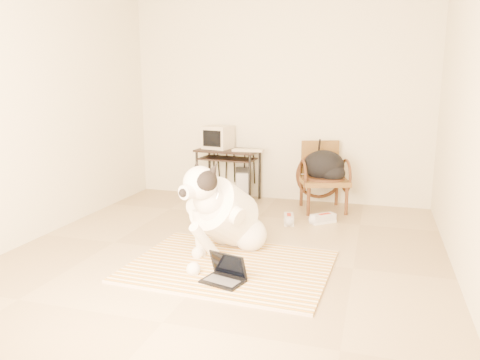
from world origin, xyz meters
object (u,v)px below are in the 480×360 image
at_px(dog, 224,215).
at_px(computer_desk, 228,157).
at_px(pc_tower, 243,185).
at_px(laptop, 225,274).
at_px(backpack, 325,166).
at_px(crt_monitor, 218,137).
at_px(rattan_chair, 323,176).

distance_m(dog, computer_desk, 2.04).
bearing_deg(pc_tower, computer_desk, -174.95).
relative_size(laptop, backpack, 0.71).
bearing_deg(pc_tower, backpack, -10.01).
xyz_separation_m(computer_desk, pc_tower, (0.20, 0.02, -0.38)).
height_order(crt_monitor, pc_tower, crt_monitor).
relative_size(rattan_chair, backpack, 1.62).
bearing_deg(pc_tower, laptop, -76.76).
distance_m(laptop, computer_desk, 2.75).
height_order(laptop, rattan_chair, rattan_chair).
bearing_deg(backpack, laptop, -101.85).
distance_m(rattan_chair, backpack, 0.15).
relative_size(pc_tower, backpack, 0.94).
xyz_separation_m(computer_desk, rattan_chair, (1.28, -0.11, -0.17)).
relative_size(computer_desk, backpack, 1.67).
relative_size(crt_monitor, pc_tower, 0.81).
bearing_deg(pc_tower, crt_monitor, 174.10).
bearing_deg(backpack, rattan_chair, 116.17).
bearing_deg(crt_monitor, laptop, -69.70).
distance_m(crt_monitor, rattan_chair, 1.51).
bearing_deg(laptop, pc_tower, 103.24).
xyz_separation_m(dog, laptop, (0.22, -0.64, -0.30)).
relative_size(laptop, pc_tower, 0.76).
relative_size(dog, backpack, 2.50).
xyz_separation_m(laptop, crt_monitor, (-0.97, 2.63, 0.77)).
bearing_deg(dog, pc_tower, 101.30).
distance_m(laptop, rattan_chair, 2.54).
xyz_separation_m(dog, crt_monitor, (-0.76, 2.00, 0.47)).
distance_m(computer_desk, pc_tower, 0.43).
relative_size(dog, laptop, 3.51).
height_order(dog, crt_monitor, crt_monitor).
relative_size(dog, crt_monitor, 3.29).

